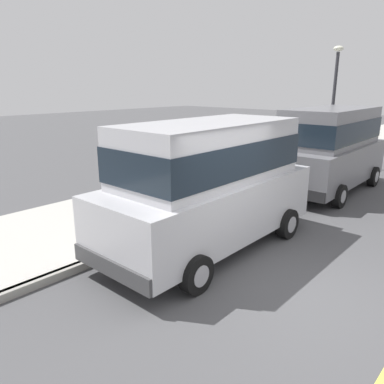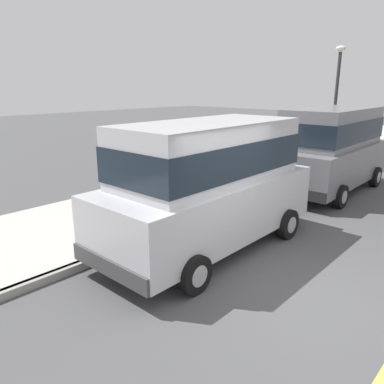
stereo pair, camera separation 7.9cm
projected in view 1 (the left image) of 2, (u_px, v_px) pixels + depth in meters
name	position (u px, v px, depth m)	size (l,w,h in m)	color
ground_plane	(294.00, 294.00, 5.89)	(80.00, 80.00, 0.00)	#4C4C4F
curb	(156.00, 237.00, 7.94)	(0.16, 64.00, 0.14)	gray
sidewalk	(106.00, 217.00, 9.11)	(3.60, 64.00, 0.14)	#B7B5AD
car_silver_van	(209.00, 180.00, 7.25)	(2.19, 4.93, 2.52)	#BCBCC1
car_grey_van	(330.00, 146.00, 11.38)	(2.22, 4.94, 2.52)	slate
dog_white	(175.00, 191.00, 10.09)	(0.74, 0.33, 0.49)	white
fire_hydrant	(279.00, 170.00, 12.30)	(0.34, 0.24, 0.72)	red
street_lamp	(334.00, 92.00, 14.12)	(0.36, 0.36, 4.42)	#2D2D33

